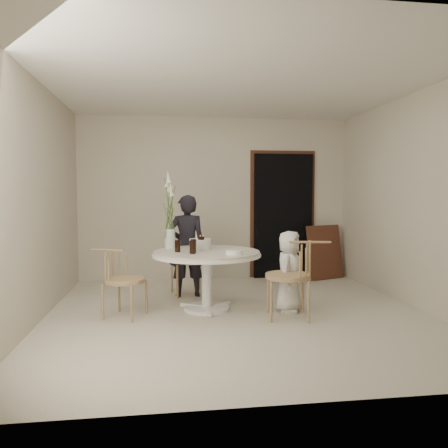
{
  "coord_description": "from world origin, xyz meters",
  "views": [
    {
      "loc": [
        -0.86,
        -5.03,
        1.43
      ],
      "look_at": [
        -0.13,
        0.3,
        1.06
      ],
      "focal_mm": 35.0,
      "sensor_mm": 36.0,
      "label": 1
    }
  ],
  "objects": [
    {
      "name": "table",
      "position": [
        -0.35,
        0.25,
        0.62
      ],
      "size": [
        1.33,
        1.33,
        0.73
      ],
      "color": "white",
      "rests_on": "ground"
    },
    {
      "name": "chair_far",
      "position": [
        -0.54,
        1.23,
        0.58
      ],
      "size": [
        0.55,
        0.58,
        0.89
      ],
      "rotation": [
        0.0,
        0.0,
        0.16
      ],
      "color": "tan",
      "rests_on": "ground"
    },
    {
      "name": "birthday_cake",
      "position": [
        -0.41,
        0.43,
        0.8
      ],
      "size": [
        0.27,
        0.27,
        0.18
      ],
      "rotation": [
        0.0,
        0.0,
        0.28
      ],
      "color": "white",
      "rests_on": "table"
    },
    {
      "name": "picture_frame",
      "position": [
        1.82,
        1.95,
        0.45
      ],
      "size": [
        0.71,
        0.43,
        0.9
      ],
      "primitive_type": "cube",
      "rotation": [
        -0.17,
        0.0,
        0.36
      ],
      "color": "brown",
      "rests_on": "ground"
    },
    {
      "name": "cola_tumbler_c",
      "position": [
        -0.71,
        0.21,
        0.8
      ],
      "size": [
        0.07,
        0.07,
        0.15
      ],
      "primitive_type": "cylinder",
      "rotation": [
        0.0,
        0.0,
        -0.08
      ],
      "color": "black",
      "rests_on": "table"
    },
    {
      "name": "cola_tumbler_a",
      "position": [
        -0.54,
        0.03,
        0.81
      ],
      "size": [
        0.09,
        0.09,
        0.15
      ],
      "primitive_type": "cylinder",
      "rotation": [
        0.0,
        0.0,
        -0.26
      ],
      "color": "black",
      "rests_on": "table"
    },
    {
      "name": "room_shell",
      "position": [
        0.0,
        0.0,
        1.62
      ],
      "size": [
        4.5,
        4.5,
        4.5
      ],
      "color": "white",
      "rests_on": "ground"
    },
    {
      "name": "chair_left",
      "position": [
        -1.42,
        0.12,
        0.51
      ],
      "size": [
        0.58,
        0.56,
        0.79
      ],
      "rotation": [
        0.0,
        0.0,
        1.15
      ],
      "color": "tan",
      "rests_on": "ground"
    },
    {
      "name": "boy",
      "position": [
        0.64,
        0.05,
        0.49
      ],
      "size": [
        0.51,
        0.57,
        0.98
      ],
      "primitive_type": "imported",
      "rotation": [
        0.0,
        0.0,
        1.05
      ],
      "color": "white",
      "rests_on": "ground"
    },
    {
      "name": "plate_stack",
      "position": [
        -0.07,
        -0.08,
        0.75
      ],
      "size": [
        0.25,
        0.25,
        0.05
      ],
      "primitive_type": "cylinder",
      "rotation": [
        0.0,
        0.0,
        0.36
      ],
      "color": "white",
      "rests_on": "table"
    },
    {
      "name": "door_trim",
      "position": [
        1.15,
        2.23,
        1.11
      ],
      "size": [
        1.12,
        0.03,
        2.22
      ],
      "primitive_type": "cube",
      "color": "brown",
      "rests_on": "ground"
    },
    {
      "name": "ground",
      "position": [
        0.0,
        0.0,
        0.0
      ],
      "size": [
        4.5,
        4.5,
        0.0
      ],
      "primitive_type": "plane",
      "color": "beige",
      "rests_on": "ground"
    },
    {
      "name": "cola_tumbler_b",
      "position": [
        -0.52,
        0.17,
        0.81
      ],
      "size": [
        0.08,
        0.08,
        0.16
      ],
      "primitive_type": "cylinder",
      "rotation": [
        0.0,
        0.0,
        -0.08
      ],
      "color": "black",
      "rests_on": "table"
    },
    {
      "name": "girl",
      "position": [
        -0.55,
        1.01,
        0.71
      ],
      "size": [
        0.53,
        0.36,
        1.42
      ],
      "primitive_type": "imported",
      "rotation": [
        0.0,
        0.0,
        3.18
      ],
      "color": "black",
      "rests_on": "ground"
    },
    {
      "name": "cola_tumbler_d",
      "position": [
        -0.41,
        0.35,
        0.82
      ],
      "size": [
        0.09,
        0.09,
        0.17
      ],
      "primitive_type": "cylinder",
      "rotation": [
        0.0,
        0.0,
        -0.1
      ],
      "color": "black",
      "rests_on": "table"
    },
    {
      "name": "flower_vase",
      "position": [
        -0.79,
        0.57,
        1.14
      ],
      "size": [
        0.13,
        0.13,
        0.99
      ],
      "rotation": [
        0.0,
        0.0,
        -0.08
      ],
      "color": "silver",
      "rests_on": "table"
    },
    {
      "name": "chair_right",
      "position": [
        0.67,
        -0.24,
        0.58
      ],
      "size": [
        0.59,
        0.55,
        0.9
      ],
      "rotation": [
        0.0,
        0.0,
        -1.73
      ],
      "color": "tan",
      "rests_on": "ground"
    },
    {
      "name": "doorway",
      "position": [
        1.15,
        2.19,
        1.05
      ],
      "size": [
        1.0,
        0.1,
        2.1
      ],
      "primitive_type": "cube",
      "color": "black",
      "rests_on": "ground"
    }
  ]
}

